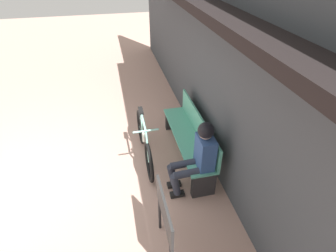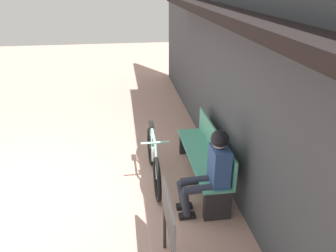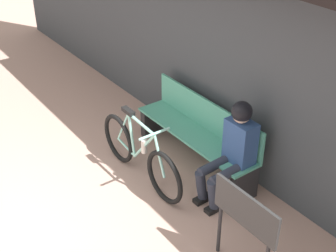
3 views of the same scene
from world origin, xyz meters
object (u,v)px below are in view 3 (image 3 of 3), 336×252
object	(u,v)px
park_bench_near	(198,134)
signboard	(245,217)
bicycle	(140,155)
person_seated	(233,146)

from	to	relation	value
park_bench_near	signboard	world-z (taller)	signboard
park_bench_near	bicycle	distance (m)	0.79
signboard	bicycle	bearing A→B (deg)	179.22
park_bench_near	person_seated	distance (m)	0.80
bicycle	park_bench_near	bearing A→B (deg)	80.44
person_seated	signboard	bearing A→B (deg)	-37.78
person_seated	signboard	world-z (taller)	person_seated
bicycle	signboard	distance (m)	1.78
bicycle	person_seated	xyz separation A→B (m)	(0.87, 0.66, 0.34)
person_seated	signboard	size ratio (longest dim) A/B	1.29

